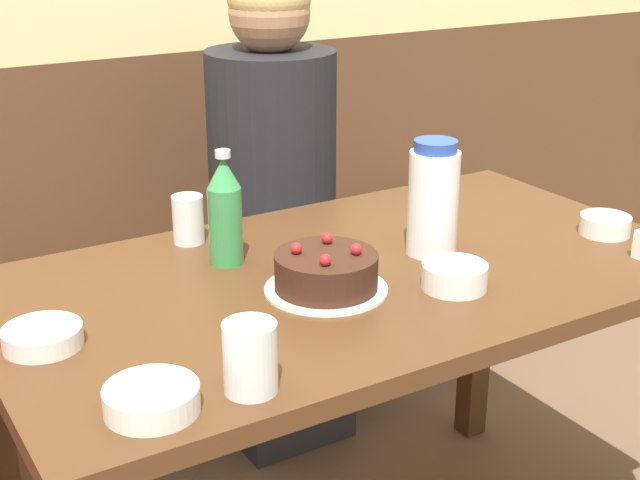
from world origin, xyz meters
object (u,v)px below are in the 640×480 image
bowl_rice_small (43,337)px  glass_tumbler_short (188,219)px  bowl_soup_white (454,276)px  bowl_sauce_shallow (605,225)px  birthday_cake (326,273)px  water_pitcher (433,199)px  bench_seat (186,337)px  person_pale_blue_shirt (274,226)px  soju_bottle (225,211)px  glass_water_tall (250,358)px  bowl_side_dish (152,399)px

bowl_rice_small → glass_tumbler_short: (0.37, 0.30, 0.03)m
bowl_soup_white → bowl_sauce_shallow: 0.44m
birthday_cake → water_pitcher: size_ratio=0.97×
bench_seat → person_pale_blue_shirt: (0.18, -0.20, 0.36)m
birthday_cake → bowl_rice_small: size_ratio=1.78×
bench_seat → bowl_sauce_shallow: size_ratio=19.11×
bench_seat → soju_bottle: (-0.18, -0.68, 0.60)m
birthday_cake → bowl_soup_white: size_ratio=1.87×
birthday_cake → bowl_rice_small: (-0.48, 0.05, -0.02)m
bench_seat → bowl_sauce_shallow: (0.55, -0.94, 0.52)m
glass_water_tall → bowl_rice_small: bearing=126.9°
bowl_side_dish → bench_seat: bearing=65.9°
glass_water_tall → glass_tumbler_short: glass_water_tall is taller
bench_seat → glass_water_tall: glass_water_tall is taller
birthday_cake → glass_tumbler_short: (-0.11, 0.34, 0.01)m
bowl_sauce_shallow → person_pale_blue_shirt: size_ratio=0.08×
birthday_cake → bowl_sauce_shallow: 0.64m
glass_water_tall → birthday_cake: bearing=41.3°
person_pale_blue_shirt → bowl_soup_white: bearing=-4.6°
bench_seat → bowl_rice_small: 1.14m
glass_tumbler_short → birthday_cake: bearing=-72.4°
soju_bottle → bowl_rice_small: (-0.39, -0.16, -0.09)m
water_pitcher → soju_bottle: 0.39m
bench_seat → bowl_soup_white: bowl_soup_white is taller
bench_seat → soju_bottle: bearing=-104.7°
birthday_cake → bench_seat: bearing=84.4°
birthday_cake → bowl_side_dish: (-0.40, -0.21, -0.02)m
soju_bottle → bowl_soup_white: 0.43m
bench_seat → bowl_side_dish: 1.31m
birthday_cake → glass_tumbler_short: bearing=107.6°
water_pitcher → person_pale_blue_shirt: size_ratio=0.18×
soju_bottle → glass_water_tall: 0.48m
bowl_soup_white → glass_water_tall: bearing=-164.6°
bowl_rice_small → bowl_sauce_shallow: size_ratio=1.19×
bowl_soup_white → person_pale_blue_shirt: size_ratio=0.09×
water_pitcher → glass_water_tall: water_pitcher is taller
water_pitcher → bowl_soup_white: 0.19m
bowl_side_dish → glass_water_tall: glass_water_tall is taller
bowl_rice_small → birthday_cake: bearing=-5.7°
bowl_sauce_shallow → water_pitcher: bearing=164.5°
person_pale_blue_shirt → soju_bottle: bearing=-36.7°
bowl_rice_small → person_pale_blue_shirt: person_pale_blue_shirt is taller
bowl_sauce_shallow → person_pale_blue_shirt: (-0.37, 0.74, -0.16)m
bowl_soup_white → glass_water_tall: glass_water_tall is taller
glass_tumbler_short → person_pale_blue_shirt: 0.54m
bowl_side_dish → birthday_cake: bearing=27.9°
bowl_rice_small → glass_tumbler_short: 0.47m
bowl_soup_white → glass_tumbler_short: 0.55m
bench_seat → person_pale_blue_shirt: person_pale_blue_shirt is taller
bowl_soup_white → bowl_rice_small: bowl_soup_white is taller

